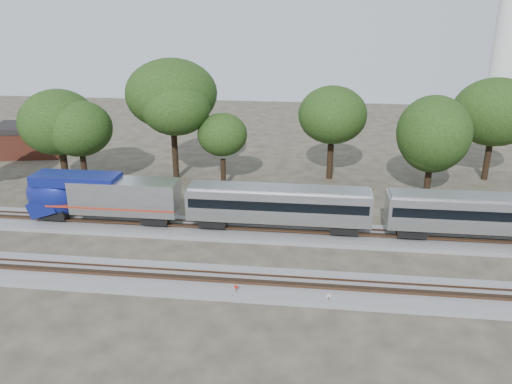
{
  "coord_description": "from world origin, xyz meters",
  "views": [
    {
      "loc": [
        7.39,
        -38.34,
        20.77
      ],
      "look_at": [
        2.15,
        5.0,
        4.67
      ],
      "focal_mm": 35.0,
      "sensor_mm": 36.0,
      "label": 1
    }
  ],
  "objects": [
    {
      "name": "tree_6",
      "position": [
        20.6,
        18.3,
        7.62
      ],
      "size": [
        7.77,
        7.77,
        10.95
      ],
      "color": "black",
      "rests_on": "ground"
    },
    {
      "name": "switch_stand_red",
      "position": [
        1.9,
        -5.62,
        0.63
      ],
      "size": [
        0.3,
        0.15,
        0.99
      ],
      "rotation": [
        0.0,
        0.0,
        -0.4
      ],
      "color": "#512D19",
      "rests_on": "ground"
    },
    {
      "name": "track_far",
      "position": [
        0.0,
        6.0,
        0.21
      ],
      "size": [
        160.0,
        5.0,
        0.73
      ],
      "color": "slate",
      "rests_on": "ground"
    },
    {
      "name": "tree_1",
      "position": [
        -23.13,
        17.13,
        7.99
      ],
      "size": [
        8.14,
        8.14,
        11.47
      ],
      "color": "black",
      "rests_on": "ground"
    },
    {
      "name": "tree_3",
      "position": [
        -10.24,
        21.31,
        10.96
      ],
      "size": [
        11.15,
        11.15,
        15.72
      ],
      "color": "black",
      "rests_on": "ground"
    },
    {
      "name": "track_near",
      "position": [
        0.0,
        -4.0,
        0.21
      ],
      "size": [
        160.0,
        5.0,
        0.73
      ],
      "color": "slate",
      "rests_on": "ground"
    },
    {
      "name": "brick_building",
      "position": [
        -34.91,
        29.86,
        2.33
      ],
      "size": [
        10.79,
        8.55,
        4.63
      ],
      "rotation": [
        0.0,
        0.0,
        0.19
      ],
      "color": "brown",
      "rests_on": "ground"
    },
    {
      "name": "switch_lever",
      "position": [
        5.66,
        -5.96,
        0.15
      ],
      "size": [
        0.56,
        0.43,
        0.3
      ],
      "primitive_type": "cube",
      "rotation": [
        0.0,
        0.0,
        -0.28
      ],
      "color": "#512D19",
      "rests_on": "ground"
    },
    {
      "name": "ground",
      "position": [
        0.0,
        0.0,
        0.0
      ],
      "size": [
        160.0,
        160.0,
        0.0
      ],
      "primitive_type": "plane",
      "color": "#383328",
      "rests_on": "ground"
    },
    {
      "name": "tree_4",
      "position": [
        -3.58,
        18.89,
        6.61
      ],
      "size": [
        6.74,
        6.74,
        9.5
      ],
      "color": "black",
      "rests_on": "ground"
    },
    {
      "name": "tree_7",
      "position": [
        29.41,
        25.96,
        8.71
      ],
      "size": [
        8.87,
        8.87,
        12.51
      ],
      "color": "black",
      "rests_on": "ground"
    },
    {
      "name": "tree_5",
      "position": [
        9.46,
        23.91,
        8.32
      ],
      "size": [
        8.47,
        8.47,
        11.94
      ],
      "color": "black",
      "rests_on": "ground"
    },
    {
      "name": "tree_2",
      "position": [
        -20.24,
        16.41,
        7.46
      ],
      "size": [
        7.6,
        7.6,
        10.72
      ],
      "color": "black",
      "rests_on": "ground"
    },
    {
      "name": "switch_stand_white",
      "position": [
        8.91,
        -5.96,
        0.59
      ],
      "size": [
        0.29,
        0.09,
        0.92
      ],
      "rotation": [
        0.0,
        0.0,
        0.2
      ],
      "color": "#512D19",
      "rests_on": "ground"
    },
    {
      "name": "train",
      "position": [
        23.24,
        6.0,
        3.23
      ],
      "size": [
        91.15,
        3.14,
        4.63
      ],
      "color": "silver",
      "rests_on": "ground"
    }
  ]
}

